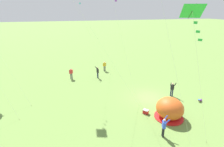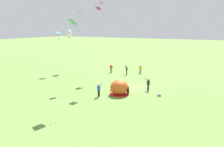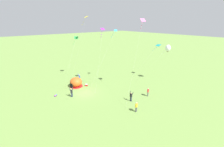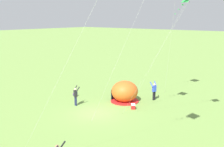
{
  "view_description": "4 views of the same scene",
  "coord_description": "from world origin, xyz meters",
  "px_view_note": "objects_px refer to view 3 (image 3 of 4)",
  "views": [
    {
      "loc": [
        -16.87,
        9.45,
        10.09
      ],
      "look_at": [
        2.58,
        3.93,
        2.61
      ],
      "focal_mm": 28.0,
      "sensor_mm": 36.0,
      "label": 1
    },
    {
      "loc": [
        -30.91,
        -13.55,
        9.37
      ],
      "look_at": [
        -1.86,
        2.56,
        2.33
      ],
      "focal_mm": 35.0,
      "sensor_mm": 36.0,
      "label": 2
    },
    {
      "loc": [
        24.45,
        -13.23,
        13.77
      ],
      "look_at": [
        2.73,
        4.63,
        3.91
      ],
      "focal_mm": 24.0,
      "sensor_mm": 36.0,
      "label": 3
    },
    {
      "loc": [
        15.99,
        14.86,
        8.25
      ],
      "look_at": [
        -0.66,
        1.32,
        3.63
      ],
      "focal_mm": 42.0,
      "sensor_mm": 36.0,
      "label": 4
    }
  ],
  "objects_px": {
    "toddler_crawling": "(56,96)",
    "person_near_tent": "(72,92)",
    "cooler_box": "(87,85)",
    "kite_teal": "(157,46)",
    "kite_white": "(168,48)",
    "person_far_back": "(136,106)",
    "kite_yellow": "(85,20)",
    "person_arms_raised": "(79,77)",
    "kite_purple": "(102,32)",
    "popup_tent": "(76,82)",
    "kite_cyan": "(114,33)",
    "kite_pink": "(142,23)",
    "kite_green": "(76,39)",
    "person_flying_kite": "(131,96)",
    "person_watching_sky": "(148,92)"
  },
  "relations": [
    {
      "from": "kite_white",
      "to": "kite_teal",
      "type": "height_order",
      "value": "kite_white"
    },
    {
      "from": "popup_tent",
      "to": "person_watching_sky",
      "type": "distance_m",
      "value": 15.62
    },
    {
      "from": "toddler_crawling",
      "to": "popup_tent",
      "type": "bearing_deg",
      "value": 108.64
    },
    {
      "from": "kite_purple",
      "to": "person_near_tent",
      "type": "bearing_deg",
      "value": -85.14
    },
    {
      "from": "person_far_back",
      "to": "person_arms_raised",
      "type": "bearing_deg",
      "value": -177.25
    },
    {
      "from": "kite_pink",
      "to": "kite_purple",
      "type": "xyz_separation_m",
      "value": [
        -7.07,
        -3.79,
        -1.69
      ]
    },
    {
      "from": "kite_cyan",
      "to": "kite_pink",
      "type": "distance_m",
      "value": 7.67
    },
    {
      "from": "kite_green",
      "to": "kite_teal",
      "type": "height_order",
      "value": "kite_green"
    },
    {
      "from": "person_far_back",
      "to": "kite_pink",
      "type": "xyz_separation_m",
      "value": [
        -4.86,
        6.04,
        12.51
      ]
    },
    {
      "from": "person_near_tent",
      "to": "kite_green",
      "type": "bearing_deg",
      "value": 146.06
    },
    {
      "from": "person_flying_kite",
      "to": "kite_cyan",
      "type": "distance_m",
      "value": 14.39
    },
    {
      "from": "popup_tent",
      "to": "person_far_back",
      "type": "relative_size",
      "value": 1.63
    },
    {
      "from": "cooler_box",
      "to": "person_flying_kite",
      "type": "distance_m",
      "value": 11.4
    },
    {
      "from": "person_arms_raised",
      "to": "kite_purple",
      "type": "xyz_separation_m",
      "value": [
        5.51,
        3.09,
        10.79
      ]
    },
    {
      "from": "popup_tent",
      "to": "kite_yellow",
      "type": "height_order",
      "value": "kite_yellow"
    },
    {
      "from": "cooler_box",
      "to": "person_near_tent",
      "type": "bearing_deg",
      "value": -60.87
    },
    {
      "from": "popup_tent",
      "to": "kite_teal",
      "type": "xyz_separation_m",
      "value": [
        7.74,
        18.14,
        7.09
      ]
    },
    {
      "from": "popup_tent",
      "to": "person_flying_kite",
      "type": "relative_size",
      "value": 1.49
    },
    {
      "from": "person_flying_kite",
      "to": "kite_purple",
      "type": "relative_size",
      "value": 0.15
    },
    {
      "from": "person_far_back",
      "to": "kite_yellow",
      "type": "xyz_separation_m",
      "value": [
        -17.19,
        1.45,
        13.09
      ]
    },
    {
      "from": "cooler_box",
      "to": "kite_purple",
      "type": "xyz_separation_m",
      "value": [
        1.99,
        3.22,
        11.56
      ]
    },
    {
      "from": "cooler_box",
      "to": "kite_white",
      "type": "bearing_deg",
      "value": 59.21
    },
    {
      "from": "person_arms_raised",
      "to": "kite_cyan",
      "type": "distance_m",
      "value": 13.23
    },
    {
      "from": "toddler_crawling",
      "to": "kite_pink",
      "type": "relative_size",
      "value": 0.04
    },
    {
      "from": "person_far_back",
      "to": "kite_cyan",
      "type": "bearing_deg",
      "value": 155.27
    },
    {
      "from": "cooler_box",
      "to": "person_near_tent",
      "type": "relative_size",
      "value": 0.34
    },
    {
      "from": "person_watching_sky",
      "to": "kite_cyan",
      "type": "bearing_deg",
      "value": -179.24
    },
    {
      "from": "person_flying_kite",
      "to": "kite_pink",
      "type": "height_order",
      "value": "kite_pink"
    },
    {
      "from": "kite_yellow",
      "to": "kite_pink",
      "type": "relative_size",
      "value": 1.05
    },
    {
      "from": "toddler_crawling",
      "to": "person_near_tent",
      "type": "bearing_deg",
      "value": 47.77
    },
    {
      "from": "person_flying_kite",
      "to": "kite_yellow",
      "type": "xyz_separation_m",
      "value": [
        -14.3,
        -0.34,
        13.06
      ]
    },
    {
      "from": "popup_tent",
      "to": "kite_cyan",
      "type": "height_order",
      "value": "kite_cyan"
    },
    {
      "from": "person_watching_sky",
      "to": "kite_yellow",
      "type": "bearing_deg",
      "value": -164.04
    },
    {
      "from": "person_near_tent",
      "to": "person_far_back",
      "type": "height_order",
      "value": "person_near_tent"
    },
    {
      "from": "person_far_back",
      "to": "kite_yellow",
      "type": "relative_size",
      "value": 0.11
    },
    {
      "from": "cooler_box",
      "to": "kite_teal",
      "type": "height_order",
      "value": "kite_teal"
    },
    {
      "from": "toddler_crawling",
      "to": "kite_teal",
      "type": "bearing_deg",
      "value": 75.7
    },
    {
      "from": "person_arms_raised",
      "to": "kite_pink",
      "type": "relative_size",
      "value": 0.13
    },
    {
      "from": "kite_green",
      "to": "person_flying_kite",
      "type": "bearing_deg",
      "value": 4.08
    },
    {
      "from": "toddler_crawling",
      "to": "person_arms_raised",
      "type": "height_order",
      "value": "person_arms_raised"
    },
    {
      "from": "person_arms_raised",
      "to": "kite_pink",
      "type": "xyz_separation_m",
      "value": [
        12.59,
        6.87,
        12.48
      ]
    },
    {
      "from": "kite_cyan",
      "to": "kite_pink",
      "type": "xyz_separation_m",
      "value": [
        7.34,
        0.42,
        2.2
      ]
    },
    {
      "from": "kite_yellow",
      "to": "kite_cyan",
      "type": "relative_size",
      "value": 1.24
    },
    {
      "from": "person_arms_raised",
      "to": "person_far_back",
      "type": "bearing_deg",
      "value": 2.75
    },
    {
      "from": "kite_white",
      "to": "kite_pink",
      "type": "height_order",
      "value": "kite_pink"
    },
    {
      "from": "person_flying_kite",
      "to": "popup_tent",
      "type": "bearing_deg",
      "value": -159.2
    },
    {
      "from": "kite_cyan",
      "to": "popup_tent",
      "type": "bearing_deg",
      "value": -109.33
    },
    {
      "from": "kite_cyan",
      "to": "kite_yellow",
      "type": "bearing_deg",
      "value": -140.13
    },
    {
      "from": "person_near_tent",
      "to": "kite_purple",
      "type": "xyz_separation_m",
      "value": [
        -0.68,
        8.01,
        10.79
      ]
    },
    {
      "from": "popup_tent",
      "to": "person_near_tent",
      "type": "height_order",
      "value": "popup_tent"
    }
  ]
}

